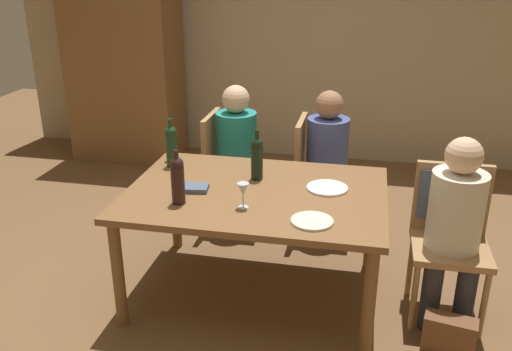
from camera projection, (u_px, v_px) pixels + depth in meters
name	position (u px, v px, depth m)	size (l,w,h in m)	color
ground_plane	(256.00, 292.00, 3.60)	(10.00, 10.00, 0.00)	brown
rear_room_partition	(311.00, 29.00, 5.60)	(6.40, 0.12, 2.70)	tan
armoire_cabinet	(123.00, 55.00, 5.64)	(1.18, 0.62, 2.18)	brown
dining_table	(256.00, 203.00, 3.36)	(1.56, 1.12, 0.73)	brown
chair_far_left	(226.00, 162.00, 4.34)	(0.44, 0.44, 0.92)	#A87F51
chair_far_right	(315.00, 169.00, 4.20)	(0.44, 0.44, 0.92)	#A87F51
chair_right_end	(451.00, 219.00, 3.27)	(0.44, 0.46, 0.92)	#A87F51
person_woman_host	(240.00, 148.00, 4.27)	(0.36, 0.32, 1.15)	#33333D
person_man_bearded	(330.00, 154.00, 4.13)	(0.36, 0.31, 1.15)	#33333D
person_man_guest	(455.00, 220.00, 3.11)	(0.31, 0.36, 1.14)	#33333D
wine_bottle_tall_green	(257.00, 157.00, 3.45)	(0.08, 0.08, 0.33)	black
wine_bottle_dark_red	(171.00, 145.00, 3.66)	(0.08, 0.08, 0.33)	#19381E
wine_bottle_short_olive	(178.00, 179.00, 3.11)	(0.08, 0.08, 0.32)	black
wine_glass_near_left	(243.00, 190.00, 3.07)	(0.07, 0.07, 0.15)	silver
wine_glass_centre	(171.00, 146.00, 3.78)	(0.07, 0.07, 0.15)	silver
dinner_plate_host	(312.00, 221.00, 2.93)	(0.23, 0.23, 0.01)	silver
dinner_plate_guest_left	(327.00, 188.00, 3.35)	(0.25, 0.25, 0.01)	white
folded_napkin	(195.00, 188.00, 3.33)	(0.16, 0.12, 0.03)	#4C5B75
handbag	(449.00, 335.00, 3.02)	(0.28, 0.12, 0.22)	brown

